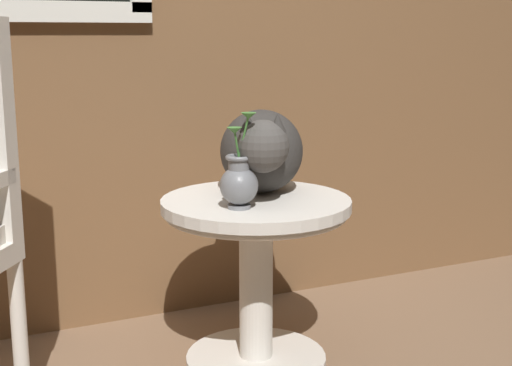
{
  "coord_description": "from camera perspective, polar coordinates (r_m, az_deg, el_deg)",
  "views": [
    {
      "loc": [
        -0.63,
        -1.69,
        1.06
      ],
      "look_at": [
        0.28,
        0.29,
        0.6
      ],
      "focal_mm": 50.35,
      "sensor_mm": 36.0,
      "label": 1
    }
  ],
  "objects": [
    {
      "name": "pewter_vase_with_ivy",
      "position": [
        2.1,
        -1.35,
        0.2
      ],
      "size": [
        0.11,
        0.11,
        0.29
      ],
      "color": "slate",
      "rests_on": "wicker_side_table"
    },
    {
      "name": "wicker_side_table",
      "position": [
        2.28,
        -0.0,
        -5.45
      ],
      "size": [
        0.6,
        0.6,
        0.55
      ],
      "color": "silver",
      "rests_on": "ground_plane"
    },
    {
      "name": "cat",
      "position": [
        2.29,
        0.45,
        2.59
      ],
      "size": [
        0.37,
        0.6,
        0.28
      ],
      "color": "#33302D",
      "rests_on": "wicker_side_table"
    }
  ]
}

